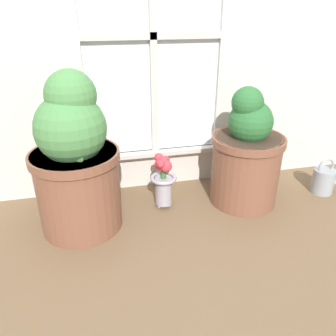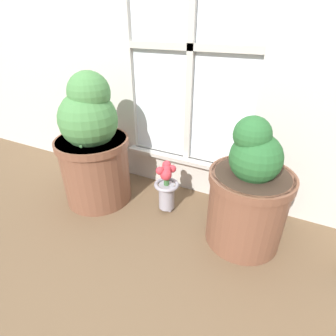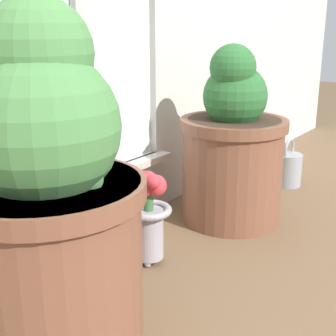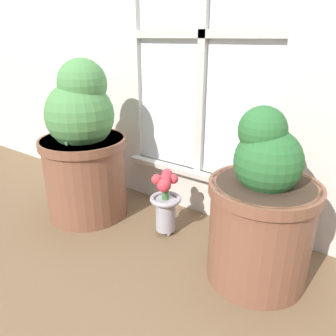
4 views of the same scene
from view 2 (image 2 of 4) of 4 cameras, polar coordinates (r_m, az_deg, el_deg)
ground_plane at (r=1.38m, az=-4.90°, el=-14.92°), size 10.00×10.00×0.00m
potted_plant_left at (r=1.53m, az=-16.02°, el=4.35°), size 0.41×0.41×0.75m
potted_plant_right at (r=1.26m, az=17.11°, el=-5.49°), size 0.38×0.38×0.64m
flower_vase at (r=1.45m, az=-0.37°, el=-3.83°), size 0.14×0.14×0.30m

